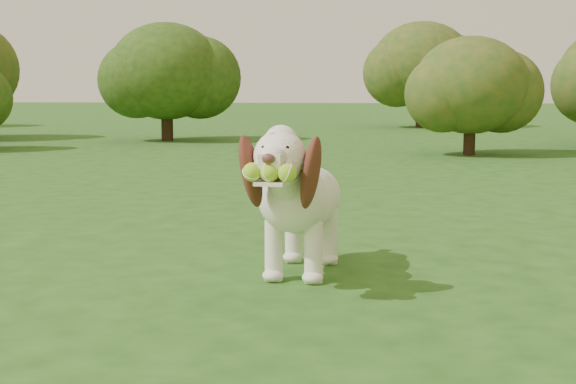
# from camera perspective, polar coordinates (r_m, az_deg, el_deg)

# --- Properties ---
(ground) EXTENTS (80.00, 80.00, 0.00)m
(ground) POSITION_cam_1_polar(r_m,az_deg,el_deg) (3.50, -3.25, -6.51)
(ground) COLOR #214714
(ground) RESTS_ON ground
(dog) EXTENTS (0.43, 1.07, 0.70)m
(dog) POSITION_cam_1_polar(r_m,az_deg,el_deg) (3.57, 0.78, -0.17)
(dog) COLOR white
(dog) RESTS_ON ground
(shrub_i) EXTENTS (2.13, 2.13, 2.21)m
(shrub_i) POSITION_cam_1_polar(r_m,az_deg,el_deg) (17.21, 9.51, 8.88)
(shrub_i) COLOR #382314
(shrub_i) RESTS_ON ground
(shrub_b) EXTENTS (1.79, 1.79, 1.85)m
(shrub_b) POSITION_cam_1_polar(r_m,az_deg,el_deg) (12.87, -8.66, 8.48)
(shrub_b) COLOR #382314
(shrub_b) RESTS_ON ground
(shrub_c) EXTENTS (1.42, 1.42, 1.48)m
(shrub_c) POSITION_cam_1_polar(r_m,az_deg,el_deg) (10.27, 12.88, 7.41)
(shrub_c) COLOR #382314
(shrub_c) RESTS_ON ground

